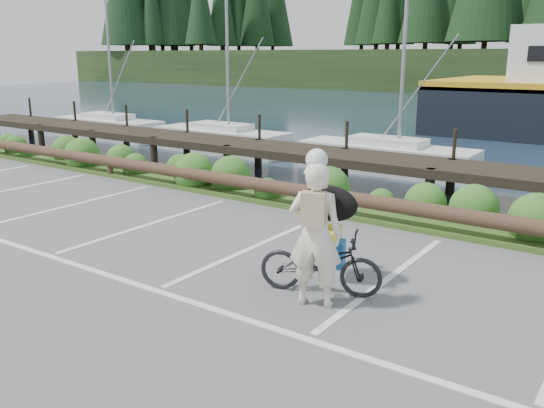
{
  "coord_description": "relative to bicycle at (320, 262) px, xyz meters",
  "views": [
    {
      "loc": [
        5.89,
        -5.84,
        3.35
      ],
      "look_at": [
        0.92,
        1.25,
        1.1
      ],
      "focal_mm": 38.0,
      "sensor_mm": 36.0,
      "label": 1
    }
  ],
  "objects": [
    {
      "name": "ground",
      "position": [
        -2.01,
        -0.92,
        -0.47
      ],
      "size": [
        72.0,
        72.0,
        0.0
      ],
      "primitive_type": "plane",
      "color": "#545456"
    },
    {
      "name": "vegetation_strip",
      "position": [
        -2.01,
        4.38,
        -0.42
      ],
      "size": [
        34.0,
        1.6,
        0.1
      ],
      "primitive_type": "cube",
      "color": "#3D5B21",
      "rests_on": "ground"
    },
    {
      "name": "log_rail",
      "position": [
        -2.01,
        3.68,
        -0.47
      ],
      "size": [
        32.0,
        0.3,
        0.6
      ],
      "primitive_type": null,
      "color": "#443021",
      "rests_on": "ground"
    },
    {
      "name": "bicycle",
      "position": [
        0.0,
        0.0,
        0.0
      ],
      "size": [
        1.88,
        1.17,
        0.93
      ],
      "primitive_type": "imported",
      "rotation": [
        0.0,
        0.0,
        1.91
      ],
      "color": "black",
      "rests_on": "ground"
    },
    {
      "name": "cyclist",
      "position": [
        0.14,
        -0.39,
        0.54
      ],
      "size": [
        0.85,
        0.7,
        2.01
      ],
      "primitive_type": "imported",
      "rotation": [
        0.0,
        0.0,
        3.48
      ],
      "color": "#F4E7CF",
      "rests_on": "ground"
    },
    {
      "name": "dog",
      "position": [
        -0.19,
        0.54,
        0.74
      ],
      "size": [
        0.74,
        1.04,
        0.54
      ],
      "primitive_type": "ellipsoid",
      "rotation": [
        0.0,
        0.0,
        1.91
      ],
      "color": "black",
      "rests_on": "bicycle"
    }
  ]
}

